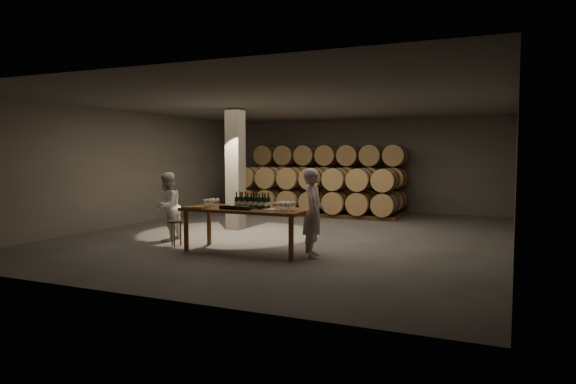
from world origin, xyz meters
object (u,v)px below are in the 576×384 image
at_px(tasting_table, 247,213).
at_px(notebook_near, 199,208).
at_px(person_man, 313,213).
at_px(person_woman, 167,207).
at_px(bottle_cluster, 252,202).
at_px(stool, 175,225).
at_px(plate, 270,209).

height_order(tasting_table, notebook_near, notebook_near).
bearing_deg(person_man, person_woman, 61.47).
height_order(notebook_near, person_man, person_man).
distance_m(person_man, person_woman, 3.79).
xyz_separation_m(notebook_near, person_man, (2.30, 0.46, -0.05)).
height_order(bottle_cluster, notebook_near, bottle_cluster).
bearing_deg(stool, tasting_table, -0.02).
xyz_separation_m(tasting_table, person_man, (1.44, 0.05, 0.07)).
bearing_deg(bottle_cluster, notebook_near, -155.63).
distance_m(tasting_table, plate, 0.59).
distance_m(notebook_near, stool, 1.09).
relative_size(plate, person_woman, 0.17).
xyz_separation_m(notebook_near, person_woman, (-1.46, 0.87, -0.12)).
relative_size(notebook_near, person_woman, 0.15).
bearing_deg(notebook_near, tasting_table, 23.58).
relative_size(tasting_table, person_woman, 1.64).
xyz_separation_m(person_man, person_woman, (-3.77, 0.41, -0.07)).
bearing_deg(person_man, plate, 77.12).
bearing_deg(tasting_table, person_man, 1.99).
height_order(tasting_table, stool, tasting_table).
distance_m(tasting_table, notebook_near, 0.96).
bearing_deg(tasting_table, person_woman, 168.72).
height_order(person_man, person_woman, person_man).
xyz_separation_m(tasting_table, notebook_near, (-0.86, -0.41, 0.12)).
bearing_deg(person_man, bottle_cluster, 68.33).
bearing_deg(stool, notebook_near, -24.42).
xyz_separation_m(stool, person_man, (3.20, 0.05, 0.41)).
bearing_deg(tasting_table, stool, 179.98).
bearing_deg(person_woman, plate, 70.32).
xyz_separation_m(plate, stool, (-2.34, 0.09, -0.46)).
distance_m(bottle_cluster, person_woman, 2.49).
relative_size(plate, person_man, 0.16).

